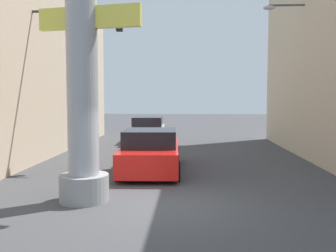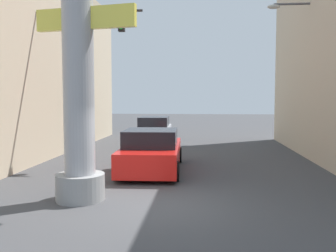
% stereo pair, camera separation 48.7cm
% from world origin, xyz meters
% --- Properties ---
extents(ground_plane, '(87.78, 87.78, 0.00)m').
position_xyz_m(ground_plane, '(0.00, 10.00, 0.00)').
color(ground_plane, '#424244').
extents(neon_sign_pole, '(3.10, 1.28, 9.47)m').
position_xyz_m(neon_sign_pole, '(-2.02, 0.38, 4.21)').
color(neon_sign_pole, '#9E9EA3').
rests_on(neon_sign_pole, ground).
extents(street_lamp, '(2.82, 0.28, 6.97)m').
position_xyz_m(street_lamp, '(6.28, 8.08, 4.27)').
color(street_lamp, '#59595E').
rests_on(street_lamp, ground).
extents(traffic_light_mast, '(5.64, 0.32, 6.20)m').
position_xyz_m(traffic_light_mast, '(-5.03, 5.55, 4.39)').
color(traffic_light_mast, '#333333').
rests_on(traffic_light_mast, ground).
extents(car_lead, '(2.28, 5.14, 1.56)m').
position_xyz_m(car_lead, '(-0.68, 4.53, 0.70)').
color(car_lead, black).
rests_on(car_lead, ground).
extents(car_far, '(2.14, 4.87, 1.56)m').
position_xyz_m(car_far, '(-1.76, 13.54, 0.74)').
color(car_far, black).
rests_on(car_far, ground).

